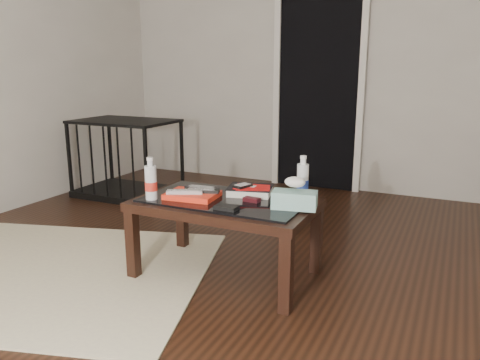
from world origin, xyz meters
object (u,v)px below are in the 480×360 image
object	(u,v)px
textbook	(250,190)
water_bottle_left	(151,178)
coffee_table	(226,209)
pet_crate	(127,171)
tissue_box	(294,200)
water_bottle_right	(303,176)

from	to	relation	value
textbook	water_bottle_left	size ratio (longest dim) A/B	1.05
coffee_table	water_bottle_left	world-z (taller)	water_bottle_left
pet_crate	water_bottle_left	bearing A→B (deg)	-47.65
pet_crate	water_bottle_left	distance (m)	1.89
tissue_box	pet_crate	bearing A→B (deg)	138.90
textbook	water_bottle_right	world-z (taller)	water_bottle_right
coffee_table	water_bottle_left	bearing A→B (deg)	-152.66
pet_crate	tissue_box	xyz separation A→B (m)	(2.04, -1.18, 0.28)
coffee_table	pet_crate	bearing A→B (deg)	144.49
pet_crate	water_bottle_right	world-z (taller)	pet_crate
pet_crate	water_bottle_right	distance (m)	2.25
coffee_table	tissue_box	world-z (taller)	tissue_box
pet_crate	water_bottle_right	xyz separation A→B (m)	(2.01, -0.95, 0.35)
tissue_box	water_bottle_left	bearing A→B (deg)	-178.23
coffee_table	tissue_box	xyz separation A→B (m)	(0.41, -0.01, 0.11)
textbook	water_bottle_right	distance (m)	0.31
water_bottle_left	water_bottle_right	world-z (taller)	same
textbook	water_bottle_left	xyz separation A→B (m)	(-0.46, -0.33, 0.10)
water_bottle_left	water_bottle_right	xyz separation A→B (m)	(0.75, 0.40, 0.00)
pet_crate	textbook	bearing A→B (deg)	-31.52
water_bottle_left	water_bottle_right	bearing A→B (deg)	28.51
coffee_table	water_bottle_left	distance (m)	0.45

